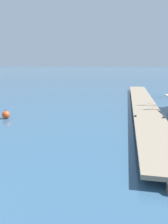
{
  "coord_description": "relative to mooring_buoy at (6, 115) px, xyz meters",
  "views": [
    {
      "loc": [
        3.67,
        0.13,
        3.6
      ],
      "look_at": [
        2.53,
        9.56,
        1.4
      ],
      "focal_mm": 34.81,
      "sensor_mm": 36.0,
      "label": 1
    }
  ],
  "objects": [
    {
      "name": "floating_dock",
      "position": [
        9.33,
        4.27,
        0.11
      ],
      "size": [
        3.43,
        23.4,
        0.53
      ],
      "color": "gray",
      "rests_on": "ground"
    },
    {
      "name": "mooring_buoy",
      "position": [
        0.0,
        0.0,
        0.0
      ],
      "size": [
        0.5,
        0.5,
        0.58
      ],
      "color": "#E04C1E",
      "rests_on": "ground"
    }
  ]
}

